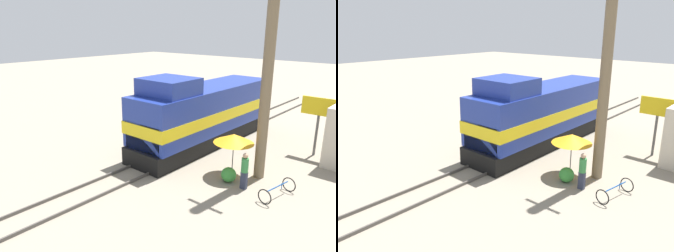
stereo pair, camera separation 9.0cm
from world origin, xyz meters
The scene contains 10 objects.
ground_plane centered at (0.00, 0.00, 0.00)m, with size 120.00×120.00×0.00m, color gray.
rail_near centered at (-0.72, 0.00, 0.07)m, with size 0.08×43.20×0.15m, color #4C4742.
rail_far centered at (0.72, 0.00, 0.07)m, with size 0.08×43.20×0.15m, color #4C4742.
locomotive centered at (0.00, 2.76, 2.05)m, with size 3.05×12.05×4.77m.
utility_pole centered at (5.12, 0.76, 5.77)m, with size 1.80×0.53×11.46m.
vendor_umbrella centered at (3.96, 0.03, 2.01)m, with size 2.07×2.07×2.25m.
billboard_sign centered at (6.21, 5.75, 2.72)m, with size 2.09×0.12×3.54m.
shrub_cluster centered at (4.26, -0.79, 0.38)m, with size 0.76×0.76×0.76m, color #388C38.
person_bystander centered at (5.20, -0.96, 1.01)m, with size 0.34×0.34×1.83m.
bicycle centered at (6.75, -0.69, 0.36)m, with size 1.03×2.02×0.70m.
Camera 2 is at (12.01, -13.89, 7.49)m, focal length 35.00 mm.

